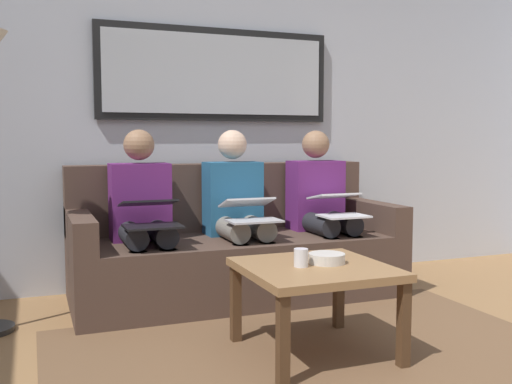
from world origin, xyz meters
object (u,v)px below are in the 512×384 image
Objects in this scene: laptop_white at (338,205)px; person_left at (322,205)px; couch at (234,250)px; framed_mirror at (217,75)px; coffee_table at (315,277)px; person_right at (143,213)px; bowl at (327,258)px; laptop_silver at (250,210)px; person_middle at (237,208)px; cup at (301,258)px; laptop_black at (150,213)px.

person_left is at bearing -90.00° from laptop_white.
framed_mirror is (0.00, -0.39, 1.24)m from couch.
couch reaches higher than coffee_table.
framed_mirror is at bearing -90.00° from couch.
person_right is at bearing -10.68° from laptop_white.
bowl is 0.90m from laptop_silver.
coffee_table is 1.13m from laptop_white.
person_middle is at bearing -85.85° from bowl.
coffee_table is 3.80× the size of bowl.
person_left is (-0.56, -1.13, 0.13)m from bowl.
laptop_silver is at bearing -84.71° from bowl.
couch is 3.14× the size of coffee_table.
bowl is (-0.08, 1.20, 0.17)m from couch.
person_right reaches higher than bowl.
laptop_white is 1.11× the size of laptop_silver.
laptop_silver is at bearing -89.67° from coffee_table.
cup is (0.08, 1.61, -1.05)m from framed_mirror.
couch is 5.89× the size of laptop_white.
person_right is (1.28, -0.24, -0.03)m from laptop_white.
framed_mirror reaches higher than coffee_table.
framed_mirror is 1.16m from laptop_silver.
framed_mirror reaches higher than person_middle.
laptop_silver is (-0.08, -0.91, 0.13)m from cup.
coffee_table is 0.13m from cup.
laptop_white is (0.00, 0.24, 0.03)m from person_left.
couch is 1.30m from framed_mirror.
coffee_table is 1.14m from laptop_black.
person_right is at bearing -60.68° from coffee_table.
couch is 1.25× the size of framed_mirror.
laptop_white is at bearing 154.14° from couch.
laptop_silver reaches higher than coffee_table.
person_right is 2.99× the size of laptop_black.
cup is at bearing 87.32° from framed_mirror.
person_left is 2.99× the size of laptop_black.
person_middle reaches higher than bowl.
coffee_table is 1.34m from person_right.
person_right reaches higher than laptop_white.
laptop_silver is (0.00, 0.31, 0.31)m from couch.
couch reaches higher than bowl.
couch reaches higher than laptop_black.
cup is 1.08m from laptop_black.
laptop_silver is 0.64m from laptop_black.
laptop_silver is at bearing 179.54° from laptop_black.
person_middle reaches higher than coffee_table.
framed_mirror reaches higher than person_right.
bowl is 0.49× the size of laptop_white.
bowl is at bearing 95.29° from laptop_silver.
person_middle is 3.40× the size of laptop_silver.
person_middle reaches higher than cup.
coffee_table is at bearing 125.35° from laptop_black.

